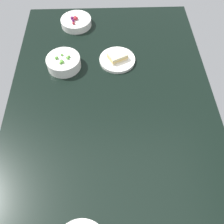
% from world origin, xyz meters
% --- Properties ---
extents(dining_table, '(1.55, 0.93, 0.04)m').
position_xyz_m(dining_table, '(0.00, 0.00, 0.02)').
color(dining_table, black).
rests_on(dining_table, ground).
extents(plate_sandwich, '(0.18, 0.18, 0.05)m').
position_xyz_m(plate_sandwich, '(-0.32, 0.04, 0.05)').
color(plate_sandwich, white).
rests_on(plate_sandwich, dining_table).
extents(bowl_berries, '(0.17, 0.17, 0.06)m').
position_xyz_m(bowl_berries, '(-0.62, -0.18, 0.06)').
color(bowl_berries, white).
rests_on(bowl_berries, dining_table).
extents(bowl_peas, '(0.16, 0.16, 0.07)m').
position_xyz_m(bowl_peas, '(-0.29, -0.23, 0.07)').
color(bowl_peas, white).
rests_on(bowl_peas, dining_table).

